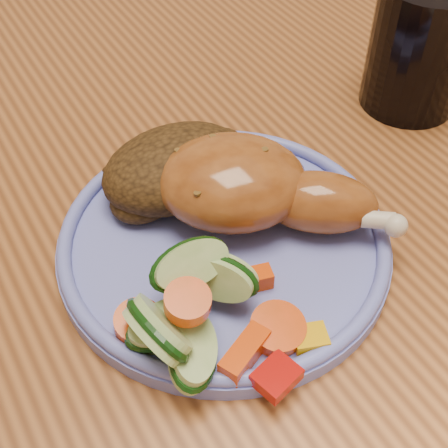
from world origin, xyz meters
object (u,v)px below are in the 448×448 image
(dining_table, at_px, (264,229))
(drinking_glass, at_px, (420,46))
(plate, at_px, (224,244))
(chair_far, at_px, (58,63))

(dining_table, distance_m, drinking_glass, 0.20)
(dining_table, xyz_separation_m, plate, (-0.08, -0.06, 0.09))
(dining_table, relative_size, chair_far, 1.54)
(dining_table, distance_m, plate, 0.14)
(chair_far, bearing_deg, plate, -96.67)
(dining_table, xyz_separation_m, drinking_glass, (0.15, 0.00, 0.14))
(dining_table, height_order, drinking_glass, drinking_glass)
(dining_table, xyz_separation_m, chair_far, (0.00, 0.63, -0.17))
(chair_far, xyz_separation_m, drinking_glass, (0.15, -0.62, 0.31))
(plate, bearing_deg, dining_table, 38.69)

